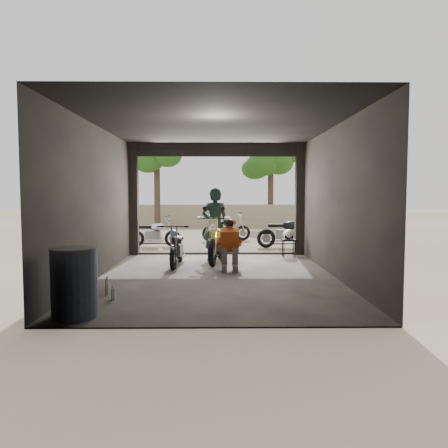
{
  "coord_description": "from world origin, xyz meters",
  "views": [
    {
      "loc": [
        0.06,
        -9.15,
        1.78
      ],
      "look_at": [
        0.17,
        0.6,
        1.1
      ],
      "focal_mm": 35.0,
      "sensor_mm": 36.0,
      "label": 1
    }
  ],
  "objects_px": {
    "outside_bike_b": "(226,227)",
    "sign_post": "(312,195)",
    "main_bike": "(217,239)",
    "rider": "(215,225)",
    "oil_drum": "(74,284)",
    "helmet": "(288,234)",
    "outside_bike_a": "(154,231)",
    "mechanic": "(230,246)",
    "stool": "(289,242)",
    "left_bike": "(177,245)",
    "outside_bike_c": "(287,230)"
  },
  "relations": [
    {
      "from": "rider",
      "to": "stool",
      "type": "distance_m",
      "value": 2.2
    },
    {
      "from": "main_bike",
      "to": "outside_bike_a",
      "type": "xyz_separation_m",
      "value": [
        -2.1,
        3.34,
        -0.08
      ]
    },
    {
      "from": "stool",
      "to": "oil_drum",
      "type": "bearing_deg",
      "value": -124.15
    },
    {
      "from": "outside_bike_a",
      "to": "outside_bike_c",
      "type": "height_order",
      "value": "outside_bike_c"
    },
    {
      "from": "rider",
      "to": "mechanic",
      "type": "height_order",
      "value": "rider"
    },
    {
      "from": "main_bike",
      "to": "sign_post",
      "type": "relative_size",
      "value": 0.72
    },
    {
      "from": "rider",
      "to": "mechanic",
      "type": "bearing_deg",
      "value": 113.83
    },
    {
      "from": "main_bike",
      "to": "mechanic",
      "type": "distance_m",
      "value": 1.26
    },
    {
      "from": "outside_bike_b",
      "to": "mechanic",
      "type": "height_order",
      "value": "mechanic"
    },
    {
      "from": "outside_bike_a",
      "to": "oil_drum",
      "type": "height_order",
      "value": "outside_bike_a"
    },
    {
      "from": "left_bike",
      "to": "outside_bike_c",
      "type": "relative_size",
      "value": 0.89
    },
    {
      "from": "outside_bike_b",
      "to": "outside_bike_c",
      "type": "distance_m",
      "value": 2.8
    },
    {
      "from": "outside_bike_a",
      "to": "helmet",
      "type": "relative_size",
      "value": 5.04
    },
    {
      "from": "outside_bike_c",
      "to": "helmet",
      "type": "height_order",
      "value": "outside_bike_c"
    },
    {
      "from": "mechanic",
      "to": "outside_bike_b",
      "type": "bearing_deg",
      "value": 90.1
    },
    {
      "from": "outside_bike_a",
      "to": "stool",
      "type": "xyz_separation_m",
      "value": [
        4.1,
        -2.47,
        -0.09
      ]
    },
    {
      "from": "rider",
      "to": "helmet",
      "type": "xyz_separation_m",
      "value": [
        2.04,
        0.65,
        -0.31
      ]
    },
    {
      "from": "outside_bike_a",
      "to": "sign_post",
      "type": "relative_size",
      "value": 0.61
    },
    {
      "from": "outside_bike_b",
      "to": "sign_post",
      "type": "xyz_separation_m",
      "value": [
        2.59,
        -2.9,
        1.18
      ]
    },
    {
      "from": "main_bike",
      "to": "sign_post",
      "type": "distance_m",
      "value": 3.82
    },
    {
      "from": "outside_bike_b",
      "to": "outside_bike_c",
      "type": "height_order",
      "value": "outside_bike_c"
    },
    {
      "from": "outside_bike_a",
      "to": "mechanic",
      "type": "distance_m",
      "value": 5.15
    },
    {
      "from": "stool",
      "to": "sign_post",
      "type": "distance_m",
      "value": 2.07
    },
    {
      "from": "outside_bike_a",
      "to": "rider",
      "type": "xyz_separation_m",
      "value": [
        2.06,
        -3.11,
        0.44
      ]
    },
    {
      "from": "stool",
      "to": "sign_post",
      "type": "height_order",
      "value": "sign_post"
    },
    {
      "from": "left_bike",
      "to": "mechanic",
      "type": "distance_m",
      "value": 1.45
    },
    {
      "from": "rider",
      "to": "helmet",
      "type": "height_order",
      "value": "rider"
    },
    {
      "from": "mechanic",
      "to": "stool",
      "type": "relative_size",
      "value": 2.22
    },
    {
      "from": "mechanic",
      "to": "oil_drum",
      "type": "xyz_separation_m",
      "value": [
        -2.3,
        -3.81,
        -0.06
      ]
    },
    {
      "from": "main_bike",
      "to": "rider",
      "type": "height_order",
      "value": "rider"
    },
    {
      "from": "mechanic",
      "to": "outside_bike_a",
      "type": "bearing_deg",
      "value": 118.22
    },
    {
      "from": "outside_bike_c",
      "to": "sign_post",
      "type": "relative_size",
      "value": 0.68
    },
    {
      "from": "outside_bike_a",
      "to": "oil_drum",
      "type": "distance_m",
      "value": 8.37
    },
    {
      "from": "rider",
      "to": "oil_drum",
      "type": "height_order",
      "value": "rider"
    },
    {
      "from": "mechanic",
      "to": "helmet",
      "type": "height_order",
      "value": "mechanic"
    },
    {
      "from": "outside_bike_b",
      "to": "rider",
      "type": "distance_m",
      "value": 4.9
    },
    {
      "from": "stool",
      "to": "sign_post",
      "type": "relative_size",
      "value": 0.2
    },
    {
      "from": "outside_bike_b",
      "to": "stool",
      "type": "bearing_deg",
      "value": -170.93
    },
    {
      "from": "left_bike",
      "to": "helmet",
      "type": "bearing_deg",
      "value": 27.85
    },
    {
      "from": "mechanic",
      "to": "oil_drum",
      "type": "relative_size",
      "value": 1.13
    },
    {
      "from": "main_bike",
      "to": "oil_drum",
      "type": "distance_m",
      "value": 5.42
    },
    {
      "from": "stool",
      "to": "outside_bike_b",
      "type": "bearing_deg",
      "value": 111.42
    },
    {
      "from": "outside_bike_c",
      "to": "stool",
      "type": "height_order",
      "value": "outside_bike_c"
    },
    {
      "from": "rider",
      "to": "stool",
      "type": "xyz_separation_m",
      "value": [
        2.04,
        0.63,
        -0.53
      ]
    },
    {
      "from": "rider",
      "to": "oil_drum",
      "type": "relative_size",
      "value": 1.92
    },
    {
      "from": "helmet",
      "to": "sign_post",
      "type": "relative_size",
      "value": 0.12
    },
    {
      "from": "outside_bike_b",
      "to": "mechanic",
      "type": "relative_size",
      "value": 1.42
    },
    {
      "from": "outside_bike_a",
      "to": "sign_post",
      "type": "distance_m",
      "value": 5.29
    },
    {
      "from": "oil_drum",
      "to": "stool",
      "type": "bearing_deg",
      "value": 55.85
    },
    {
      "from": "left_bike",
      "to": "sign_post",
      "type": "xyz_separation_m",
      "value": [
        3.9,
        2.75,
        1.21
      ]
    }
  ]
}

